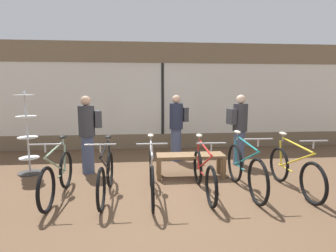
{
  "coord_description": "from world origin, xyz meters",
  "views": [
    {
      "loc": [
        -0.55,
        -4.52,
        1.81
      ],
      "look_at": [
        0.0,
        1.62,
        0.95
      ],
      "focal_mm": 28.0,
      "sensor_mm": 36.0,
      "label": 1
    }
  ],
  "objects_px": {
    "bicycle_center_right": "(204,173)",
    "display_bench": "(190,158)",
    "bicycle_far_left": "(57,176)",
    "bicycle_right": "(245,169)",
    "accessory_rack": "(28,140)",
    "bicycle_left": "(106,175)",
    "customer_by_window": "(177,125)",
    "bicycle_center_left": "(152,174)",
    "customer_mid_floor": "(88,132)",
    "customer_near_rack": "(239,128)",
    "bicycle_far_right": "(294,171)"
  },
  "relations": [
    {
      "from": "bicycle_center_right",
      "to": "customer_mid_floor",
      "type": "distance_m",
      "value": 2.67
    },
    {
      "from": "accessory_rack",
      "to": "customer_by_window",
      "type": "bearing_deg",
      "value": 13.93
    },
    {
      "from": "bicycle_center_right",
      "to": "customer_by_window",
      "type": "distance_m",
      "value": 2.31
    },
    {
      "from": "bicycle_far_left",
      "to": "display_bench",
      "type": "xyz_separation_m",
      "value": [
        2.4,
        0.88,
        0.01
      ]
    },
    {
      "from": "bicycle_far_right",
      "to": "bicycle_left",
      "type": "bearing_deg",
      "value": 179.19
    },
    {
      "from": "bicycle_center_left",
      "to": "display_bench",
      "type": "relative_size",
      "value": 1.27
    },
    {
      "from": "bicycle_far_left",
      "to": "customer_near_rack",
      "type": "height_order",
      "value": "customer_near_rack"
    },
    {
      "from": "display_bench",
      "to": "customer_mid_floor",
      "type": "height_order",
      "value": "customer_mid_floor"
    },
    {
      "from": "accessory_rack",
      "to": "display_bench",
      "type": "height_order",
      "value": "accessory_rack"
    },
    {
      "from": "bicycle_far_left",
      "to": "accessory_rack",
      "type": "height_order",
      "value": "accessory_rack"
    },
    {
      "from": "bicycle_center_left",
      "to": "bicycle_far_right",
      "type": "height_order",
      "value": "bicycle_center_left"
    },
    {
      "from": "bicycle_left",
      "to": "display_bench",
      "type": "height_order",
      "value": "bicycle_left"
    },
    {
      "from": "customer_near_rack",
      "to": "customer_by_window",
      "type": "xyz_separation_m",
      "value": [
        -1.43,
        0.57,
        -0.01
      ]
    },
    {
      "from": "bicycle_center_right",
      "to": "display_bench",
      "type": "relative_size",
      "value": 1.21
    },
    {
      "from": "bicycle_far_right",
      "to": "display_bench",
      "type": "bearing_deg",
      "value": 150.91
    },
    {
      "from": "bicycle_center_left",
      "to": "bicycle_center_right",
      "type": "relative_size",
      "value": 1.05
    },
    {
      "from": "customer_mid_floor",
      "to": "display_bench",
      "type": "bearing_deg",
      "value": -11.84
    },
    {
      "from": "accessory_rack",
      "to": "customer_mid_floor",
      "type": "height_order",
      "value": "accessory_rack"
    },
    {
      "from": "display_bench",
      "to": "customer_by_window",
      "type": "height_order",
      "value": "customer_by_window"
    },
    {
      "from": "customer_by_window",
      "to": "customer_near_rack",
      "type": "bearing_deg",
      "value": -21.79
    },
    {
      "from": "bicycle_right",
      "to": "accessory_rack",
      "type": "relative_size",
      "value": 1.01
    },
    {
      "from": "bicycle_right",
      "to": "accessory_rack",
      "type": "bearing_deg",
      "value": 161.99
    },
    {
      "from": "bicycle_far_right",
      "to": "customer_near_rack",
      "type": "xyz_separation_m",
      "value": [
        -0.39,
        1.7,
        0.53
      ]
    },
    {
      "from": "bicycle_right",
      "to": "bicycle_center_left",
      "type": "bearing_deg",
      "value": -177.33
    },
    {
      "from": "bicycle_far_right",
      "to": "accessory_rack",
      "type": "distance_m",
      "value": 5.35
    },
    {
      "from": "bicycle_center_right",
      "to": "customer_near_rack",
      "type": "distance_m",
      "value": 2.14
    },
    {
      "from": "bicycle_left",
      "to": "customer_by_window",
      "type": "distance_m",
      "value": 2.72
    },
    {
      "from": "bicycle_far_left",
      "to": "bicycle_right",
      "type": "bearing_deg",
      "value": 0.1
    },
    {
      "from": "bicycle_center_left",
      "to": "bicycle_far_right",
      "type": "xyz_separation_m",
      "value": [
        2.53,
        0.01,
        -0.01
      ]
    },
    {
      "from": "bicycle_left",
      "to": "display_bench",
      "type": "bearing_deg",
      "value": 29.36
    },
    {
      "from": "accessory_rack",
      "to": "customer_near_rack",
      "type": "bearing_deg",
      "value": 3.02
    },
    {
      "from": "display_bench",
      "to": "customer_mid_floor",
      "type": "xyz_separation_m",
      "value": [
        -2.16,
        0.45,
        0.52
      ]
    },
    {
      "from": "bicycle_right",
      "to": "customer_mid_floor",
      "type": "relative_size",
      "value": 1.08
    },
    {
      "from": "customer_mid_floor",
      "to": "bicycle_center_left",
      "type": "bearing_deg",
      "value": -46.67
    },
    {
      "from": "customer_by_window",
      "to": "bicycle_right",
      "type": "bearing_deg",
      "value": -66.69
    },
    {
      "from": "bicycle_left",
      "to": "bicycle_far_left",
      "type": "bearing_deg",
      "value": 178.7
    },
    {
      "from": "bicycle_left",
      "to": "bicycle_far_right",
      "type": "distance_m",
      "value": 3.3
    },
    {
      "from": "customer_mid_floor",
      "to": "customer_near_rack",
      "type": "bearing_deg",
      "value": 5.06
    },
    {
      "from": "bicycle_right",
      "to": "customer_mid_floor",
      "type": "bearing_deg",
      "value": 156.03
    },
    {
      "from": "bicycle_center_left",
      "to": "bicycle_center_right",
      "type": "bearing_deg",
      "value": 2.96
    },
    {
      "from": "customer_near_rack",
      "to": "customer_mid_floor",
      "type": "bearing_deg",
      "value": -174.94
    },
    {
      "from": "bicycle_left",
      "to": "customer_near_rack",
      "type": "bearing_deg",
      "value": 29.73
    },
    {
      "from": "bicycle_center_right",
      "to": "display_bench",
      "type": "distance_m",
      "value": 0.91
    },
    {
      "from": "bicycle_left",
      "to": "bicycle_center_left",
      "type": "relative_size",
      "value": 0.95
    },
    {
      "from": "bicycle_center_left",
      "to": "bicycle_right",
      "type": "xyz_separation_m",
      "value": [
        1.66,
        0.08,
        0.01
      ]
    },
    {
      "from": "bicycle_center_left",
      "to": "bicycle_center_right",
      "type": "height_order",
      "value": "bicycle_center_left"
    },
    {
      "from": "bicycle_left",
      "to": "customer_mid_floor",
      "type": "height_order",
      "value": "customer_mid_floor"
    },
    {
      "from": "bicycle_right",
      "to": "accessory_rack",
      "type": "height_order",
      "value": "accessory_rack"
    },
    {
      "from": "bicycle_far_left",
      "to": "bicycle_far_right",
      "type": "distance_m",
      "value": 4.1
    },
    {
      "from": "bicycle_left",
      "to": "customer_by_window",
      "type": "xyz_separation_m",
      "value": [
        1.48,
        2.23,
        0.53
      ]
    }
  ]
}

